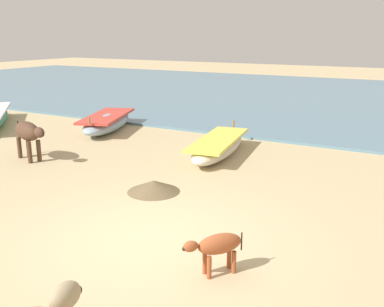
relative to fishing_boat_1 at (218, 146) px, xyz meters
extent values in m
plane|color=tan|center=(1.22, -4.98, -0.25)|extent=(80.00, 80.00, 0.00)
cube|color=slate|center=(1.22, 12.13, -0.21)|extent=(60.00, 20.00, 0.08)
ellipsoid|color=beige|center=(0.00, 0.00, -0.02)|extent=(1.49, 3.48, 0.45)
cube|color=#EAD84C|center=(0.00, 0.00, 0.17)|extent=(1.40, 3.08, 0.07)
cube|color=olive|center=(-0.04, 0.25, 0.10)|extent=(0.80, 0.25, 0.04)
cylinder|color=olive|center=(-0.26, 1.53, 0.30)|extent=(0.06, 0.06, 0.20)
ellipsoid|color=#8CA5B7|center=(-4.55, 0.97, 0.01)|extent=(2.20, 3.50, 0.53)
cube|color=#CC3F33|center=(-4.55, 0.97, 0.24)|extent=(2.04, 3.12, 0.07)
cube|color=olive|center=(-4.46, 0.74, 0.16)|extent=(0.90, 0.44, 0.04)
cylinder|color=olive|center=(-4.00, -0.46, 0.38)|extent=(0.06, 0.06, 0.20)
ellipsoid|color=#4C3323|center=(-4.00, -2.73, 0.49)|extent=(1.16, 0.75, 0.47)
ellipsoid|color=#4C3323|center=(-3.31, -2.95, 0.57)|extent=(0.40, 0.32, 0.26)
sphere|color=#2D2119|center=(-3.16, -3.00, 0.54)|extent=(0.12, 0.12, 0.10)
cylinder|color=#4C3323|center=(-3.66, -2.71, 0.02)|extent=(0.11, 0.11, 0.54)
cylinder|color=#4C3323|center=(-3.73, -2.94, 0.02)|extent=(0.11, 0.11, 0.54)
cylinder|color=#4C3323|center=(-4.26, -2.52, 0.02)|extent=(0.11, 0.11, 0.54)
cylinder|color=#4C3323|center=(-4.33, -2.74, 0.02)|extent=(0.11, 0.11, 0.54)
cylinder|color=#2D2119|center=(-4.54, -2.55, 0.44)|extent=(0.04, 0.04, 0.44)
ellipsoid|color=#9E4C28|center=(2.65, -5.36, 0.18)|extent=(0.58, 0.65, 0.27)
ellipsoid|color=#9E4C28|center=(2.39, -5.69, 0.22)|extent=(0.22, 0.24, 0.15)
sphere|color=#2D2119|center=(2.34, -5.77, 0.21)|extent=(0.08, 0.08, 0.06)
cylinder|color=#9E4C28|center=(2.59, -5.55, -0.09)|extent=(0.06, 0.06, 0.31)
cylinder|color=#9E4C28|center=(2.48, -5.47, -0.09)|extent=(0.06, 0.06, 0.31)
cylinder|color=#9E4C28|center=(2.81, -5.26, -0.09)|extent=(0.06, 0.06, 0.31)
cylinder|color=#9E4C28|center=(2.70, -5.18, -0.09)|extent=(0.06, 0.06, 0.31)
cylinder|color=#2D2119|center=(2.85, -5.10, 0.15)|extent=(0.02, 0.02, 0.26)
ellipsoid|color=tan|center=(2.22, -7.68, 0.57)|extent=(0.23, 0.36, 0.25)
sphere|color=#2D2119|center=(2.21, -7.52, 0.54)|extent=(0.10, 0.10, 0.10)
cone|color=brown|center=(0.09, -3.16, -0.13)|extent=(1.20, 1.20, 0.24)
camera|label=1|loc=(4.94, -10.19, 2.85)|focal=41.61mm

